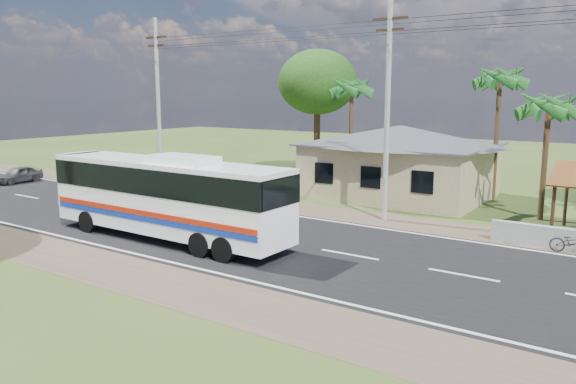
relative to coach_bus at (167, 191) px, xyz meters
The scene contains 11 objects.
ground 4.49m from the coach_bus, 36.64° to the left, with size 120.00×120.00×0.00m, color #2E4318.
road 4.49m from the coach_bus, 36.64° to the left, with size 120.00×16.00×0.03m.
house 15.91m from the coach_bus, 74.81° to the left, with size 12.40×10.00×5.00m.
utility_poles 11.19m from the coach_bus, 56.57° to the left, with size 32.80×2.22×11.00m.
palm_near 18.75m from the coach_bus, 46.51° to the left, with size 2.80×2.80×6.70m.
palm_mid 20.69m from the coach_bus, 62.82° to the left, with size 2.80×2.80×8.20m.
palm_far 18.92m from the coach_bus, 92.60° to the left, with size 2.80×2.80×7.70m.
tree_behind_house 21.50m from the coach_bus, 103.36° to the left, with size 6.00×6.00×9.61m.
coach_bus is the anchor object (origin of this frame).
motorcycle 16.80m from the coach_bus, 26.62° to the left, with size 0.61×1.75×0.92m, color black.
small_car 21.22m from the coach_bus, 165.74° to the left, with size 1.38×3.43×1.17m, color #313133.
Camera 1 is at (14.53, -19.07, 6.32)m, focal length 35.00 mm.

